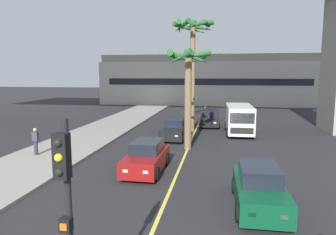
{
  "coord_description": "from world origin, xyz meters",
  "views": [
    {
      "loc": [
        1.97,
        2.23,
        4.92
      ],
      "look_at": [
        0.0,
        14.0,
        3.22
      ],
      "focal_mm": 32.61,
      "sensor_mm": 36.0,
      "label": 1
    }
  ],
  "objects_px": {
    "car_queue_front": "(259,188)",
    "delivery_van": "(239,118)",
    "car_queue_third": "(147,157)",
    "pedestrian_near_crosswalk": "(36,141)",
    "palm_tree_near_median": "(193,42)",
    "car_queue_fourth": "(175,129)",
    "traffic_light_median_near": "(66,206)",
    "palm_tree_mid_median": "(189,73)",
    "car_queue_second": "(210,118)"
  },
  "relations": [
    {
      "from": "palm_tree_near_median",
      "to": "pedestrian_near_crosswalk",
      "type": "distance_m",
      "value": 14.62
    },
    {
      "from": "palm_tree_near_median",
      "to": "car_queue_third",
      "type": "bearing_deg",
      "value": -96.43
    },
    {
      "from": "delivery_van",
      "to": "traffic_light_median_near",
      "type": "height_order",
      "value": "traffic_light_median_near"
    },
    {
      "from": "pedestrian_near_crosswalk",
      "to": "car_queue_second",
      "type": "bearing_deg",
      "value": 52.76
    },
    {
      "from": "car_queue_front",
      "to": "pedestrian_near_crosswalk",
      "type": "distance_m",
      "value": 13.17
    },
    {
      "from": "car_queue_front",
      "to": "car_queue_third",
      "type": "relative_size",
      "value": 1.0
    },
    {
      "from": "car_queue_third",
      "to": "palm_tree_mid_median",
      "type": "height_order",
      "value": "palm_tree_mid_median"
    },
    {
      "from": "car_queue_front",
      "to": "car_queue_third",
      "type": "xyz_separation_m",
      "value": [
        -5.12,
        3.48,
        0.0
      ]
    },
    {
      "from": "car_queue_front",
      "to": "traffic_light_median_near",
      "type": "height_order",
      "value": "traffic_light_median_near"
    },
    {
      "from": "delivery_van",
      "to": "traffic_light_median_near",
      "type": "relative_size",
      "value": 1.26
    },
    {
      "from": "car_queue_front",
      "to": "delivery_van",
      "type": "height_order",
      "value": "delivery_van"
    },
    {
      "from": "car_queue_fourth",
      "to": "palm_tree_mid_median",
      "type": "height_order",
      "value": "palm_tree_mid_median"
    },
    {
      "from": "car_queue_third",
      "to": "pedestrian_near_crosswalk",
      "type": "height_order",
      "value": "pedestrian_near_crosswalk"
    },
    {
      "from": "car_queue_third",
      "to": "palm_tree_near_median",
      "type": "relative_size",
      "value": 0.44
    },
    {
      "from": "car_queue_third",
      "to": "delivery_van",
      "type": "bearing_deg",
      "value": 64.16
    },
    {
      "from": "car_queue_third",
      "to": "palm_tree_mid_median",
      "type": "bearing_deg",
      "value": 72.09
    },
    {
      "from": "car_queue_fourth",
      "to": "palm_tree_near_median",
      "type": "relative_size",
      "value": 0.44
    },
    {
      "from": "car_queue_fourth",
      "to": "palm_tree_near_median",
      "type": "xyz_separation_m",
      "value": [
        1.0,
        3.35,
        6.83
      ]
    },
    {
      "from": "palm_tree_mid_median",
      "to": "car_queue_second",
      "type": "bearing_deg",
      "value": 83.04
    },
    {
      "from": "delivery_van",
      "to": "pedestrian_near_crosswalk",
      "type": "xyz_separation_m",
      "value": [
        -12.36,
        -9.43,
        -0.29
      ]
    },
    {
      "from": "palm_tree_near_median",
      "to": "car_queue_front",
      "type": "bearing_deg",
      "value": -75.61
    },
    {
      "from": "car_queue_third",
      "to": "traffic_light_median_near",
      "type": "bearing_deg",
      "value": -84.05
    },
    {
      "from": "car_queue_fourth",
      "to": "car_queue_front",
      "type": "bearing_deg",
      "value": -67.37
    },
    {
      "from": "traffic_light_median_near",
      "to": "palm_tree_mid_median",
      "type": "distance_m",
      "value": 15.32
    },
    {
      "from": "car_queue_second",
      "to": "palm_tree_near_median",
      "type": "height_order",
      "value": "palm_tree_near_median"
    },
    {
      "from": "car_queue_second",
      "to": "traffic_light_median_near",
      "type": "distance_m",
      "value": 24.71
    },
    {
      "from": "car_queue_front",
      "to": "delivery_van",
      "type": "xyz_separation_m",
      "value": [
        0.14,
        14.35,
        0.57
      ]
    },
    {
      "from": "car_queue_front",
      "to": "palm_tree_near_median",
      "type": "distance_m",
      "value": 16.86
    },
    {
      "from": "car_queue_front",
      "to": "palm_tree_near_median",
      "type": "height_order",
      "value": "palm_tree_near_median"
    },
    {
      "from": "car_queue_fourth",
      "to": "pedestrian_near_crosswalk",
      "type": "relative_size",
      "value": 2.56
    },
    {
      "from": "traffic_light_median_near",
      "to": "palm_tree_near_median",
      "type": "xyz_separation_m",
      "value": [
        0.23,
        21.62,
        4.84
      ]
    },
    {
      "from": "car_queue_second",
      "to": "car_queue_fourth",
      "type": "bearing_deg",
      "value": -111.39
    },
    {
      "from": "car_queue_third",
      "to": "car_queue_fourth",
      "type": "distance_m",
      "value": 8.11
    },
    {
      "from": "delivery_van",
      "to": "palm_tree_near_median",
      "type": "xyz_separation_m",
      "value": [
        -3.97,
        0.58,
        6.27
      ]
    },
    {
      "from": "traffic_light_median_near",
      "to": "palm_tree_mid_median",
      "type": "bearing_deg",
      "value": 87.93
    },
    {
      "from": "car_queue_fourth",
      "to": "palm_tree_near_median",
      "type": "distance_m",
      "value": 7.67
    },
    {
      "from": "palm_tree_mid_median",
      "to": "car_queue_fourth",
      "type": "bearing_deg",
      "value": 112.84
    },
    {
      "from": "car_queue_front",
      "to": "car_queue_second",
      "type": "xyz_separation_m",
      "value": [
        -2.36,
        17.88,
        0.0
      ]
    },
    {
      "from": "palm_tree_near_median",
      "to": "delivery_van",
      "type": "bearing_deg",
      "value": -8.36
    },
    {
      "from": "palm_tree_mid_median",
      "to": "pedestrian_near_crosswalk",
      "type": "distance_m",
      "value": 10.21
    },
    {
      "from": "car_queue_fourth",
      "to": "traffic_light_median_near",
      "type": "bearing_deg",
      "value": -87.59
    },
    {
      "from": "car_queue_second",
      "to": "pedestrian_near_crosswalk",
      "type": "height_order",
      "value": "pedestrian_near_crosswalk"
    },
    {
      "from": "palm_tree_near_median",
      "to": "palm_tree_mid_median",
      "type": "height_order",
      "value": "palm_tree_near_median"
    },
    {
      "from": "car_queue_second",
      "to": "pedestrian_near_crosswalk",
      "type": "relative_size",
      "value": 2.56
    },
    {
      "from": "car_queue_third",
      "to": "palm_tree_mid_median",
      "type": "distance_m",
      "value": 6.75
    },
    {
      "from": "car_queue_second",
      "to": "delivery_van",
      "type": "relative_size",
      "value": 0.78
    },
    {
      "from": "traffic_light_median_near",
      "to": "palm_tree_near_median",
      "type": "distance_m",
      "value": 22.15
    },
    {
      "from": "traffic_light_median_near",
      "to": "delivery_van",
      "type": "bearing_deg",
      "value": 78.7
    },
    {
      "from": "car_queue_front",
      "to": "traffic_light_median_near",
      "type": "bearing_deg",
      "value": -121.26
    },
    {
      "from": "car_queue_fourth",
      "to": "car_queue_second",
      "type": "bearing_deg",
      "value": 68.61
    }
  ]
}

